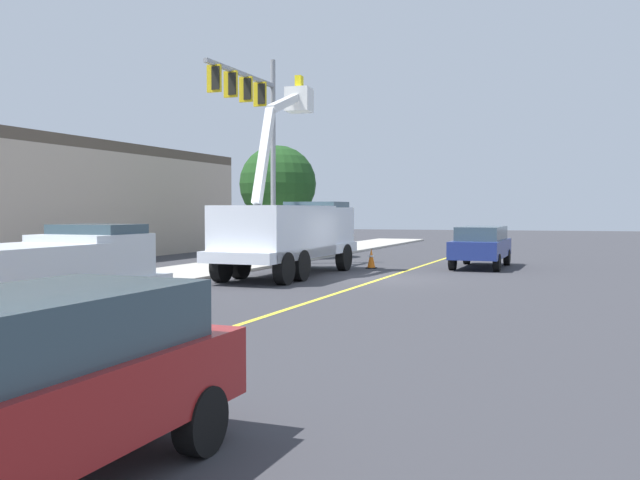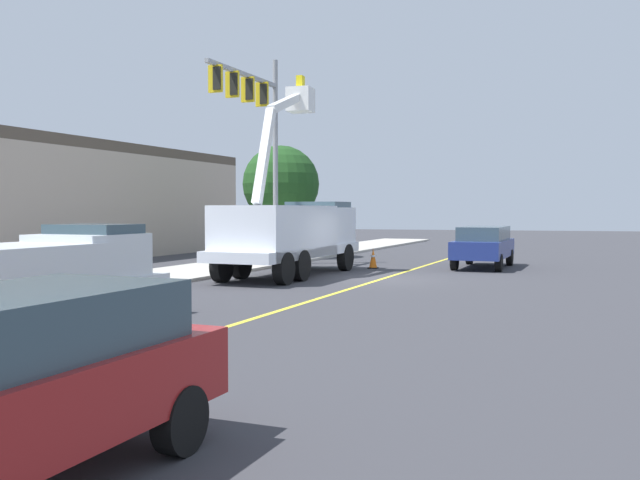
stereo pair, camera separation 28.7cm
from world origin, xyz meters
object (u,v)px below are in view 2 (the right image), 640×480
Objects in this scene: service_pickup_truck at (46,272)px; traffic_signal_mast at (256,118)px; passing_minivan at (484,244)px; traffic_cone_mid_front at (373,259)px; traffic_cone_leading at (29,332)px; utility_bucket_truck at (291,231)px.

service_pickup_truck is 15.81m from traffic_signal_mast.
service_pickup_truck reaches higher than passing_minivan.
traffic_cone_leading is at bearing 174.45° from traffic_cone_mid_front.
passing_minivan is (17.36, -7.80, -0.15)m from service_pickup_truck.
service_pickup_truck is at bearing -175.40° from traffic_signal_mast.
traffic_cone_leading is 1.07× the size of traffic_cone_mid_front.
service_pickup_truck is 7.12× the size of traffic_cone_mid_front.
utility_bucket_truck is at bearing 129.99° from passing_minivan.
utility_bucket_truck is 14.66m from traffic_cone_leading.
passing_minivan is 5.72× the size of traffic_cone_leading.
passing_minivan is 6.12× the size of traffic_cone_mid_front.
utility_bucket_truck is 4.62m from traffic_cone_mid_front.
traffic_cone_leading is 0.10× the size of traffic_signal_mast.
traffic_cone_mid_front is (18.46, -1.79, -0.03)m from traffic_cone_leading.
utility_bucket_truck is 11.97m from service_pickup_truck.
utility_bucket_truck is 5.99m from traffic_signal_mast.
service_pickup_truck is 0.66× the size of traffic_signal_mast.
traffic_signal_mast is at bearing 39.13° from utility_bucket_truck.
traffic_cone_mid_front is (15.75, -3.52, -0.72)m from service_pickup_truck.
utility_bucket_truck is at bearing -140.87° from traffic_signal_mast.
traffic_signal_mast is (14.95, 1.20, 5.02)m from service_pickup_truck.
service_pickup_truck reaches higher than traffic_cone_leading.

